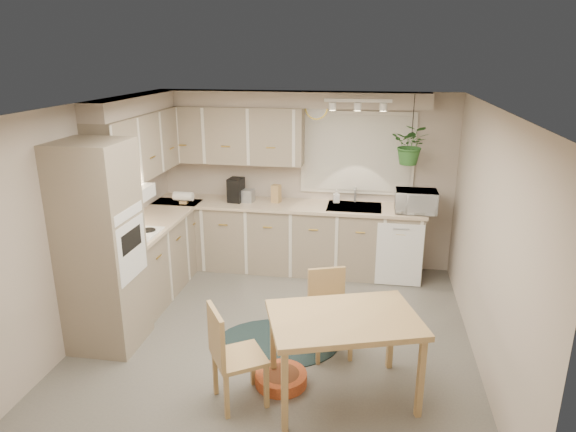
% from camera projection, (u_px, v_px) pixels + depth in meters
% --- Properties ---
extents(floor, '(4.20, 4.20, 0.00)m').
position_uv_depth(floor, '(277.00, 337.00, 5.43)').
color(floor, '#656359').
rests_on(floor, ground).
extents(ceiling, '(4.20, 4.20, 0.00)m').
position_uv_depth(ceiling, '(275.00, 107.00, 4.69)').
color(ceiling, silver).
rests_on(ceiling, wall_back).
extents(wall_back, '(4.00, 0.04, 2.40)m').
position_uv_depth(wall_back, '(305.00, 180.00, 7.03)').
color(wall_back, '#AFA090').
rests_on(wall_back, floor).
extents(wall_front, '(4.00, 0.04, 2.40)m').
position_uv_depth(wall_front, '(211.00, 344.00, 3.09)').
color(wall_front, '#AFA090').
rests_on(wall_front, floor).
extents(wall_left, '(0.04, 4.20, 2.40)m').
position_uv_depth(wall_left, '(89.00, 220.00, 5.38)').
color(wall_left, '#AFA090').
rests_on(wall_left, floor).
extents(wall_right, '(0.04, 4.20, 2.40)m').
position_uv_depth(wall_right, '(488.00, 242.00, 4.74)').
color(wall_right, '#AFA090').
rests_on(wall_right, floor).
extents(base_cab_left, '(0.60, 1.85, 0.90)m').
position_uv_depth(base_cab_left, '(155.00, 257.00, 6.38)').
color(base_cab_left, gray).
rests_on(base_cab_left, floor).
extents(base_cab_back, '(3.60, 0.60, 0.90)m').
position_uv_depth(base_cab_back, '(287.00, 238.00, 7.01)').
color(base_cab_back, gray).
rests_on(base_cab_back, floor).
extents(counter_left, '(0.64, 1.89, 0.04)m').
position_uv_depth(counter_left, '(153.00, 221.00, 6.23)').
color(counter_left, '#C6AB90').
rests_on(counter_left, base_cab_left).
extents(counter_back, '(3.64, 0.64, 0.04)m').
position_uv_depth(counter_back, '(287.00, 205.00, 6.86)').
color(counter_back, '#C6AB90').
rests_on(counter_back, base_cab_back).
extents(oven_stack, '(0.65, 0.65, 2.10)m').
position_uv_depth(oven_stack, '(101.00, 248.00, 5.02)').
color(oven_stack, gray).
rests_on(oven_stack, floor).
extents(wall_oven_face, '(0.02, 0.56, 0.58)m').
position_uv_depth(wall_oven_face, '(132.00, 250.00, 4.97)').
color(wall_oven_face, white).
rests_on(wall_oven_face, oven_stack).
extents(upper_cab_left, '(0.35, 2.00, 0.75)m').
position_uv_depth(upper_cab_left, '(141.00, 145.00, 6.10)').
color(upper_cab_left, gray).
rests_on(upper_cab_left, wall_left).
extents(upper_cab_back, '(2.00, 0.35, 0.75)m').
position_uv_depth(upper_cab_back, '(229.00, 135.00, 6.84)').
color(upper_cab_back, gray).
rests_on(upper_cab_back, wall_back).
extents(soffit_left, '(0.30, 2.00, 0.20)m').
position_uv_depth(soffit_left, '(135.00, 104.00, 5.96)').
color(soffit_left, '#AFA090').
rests_on(soffit_left, wall_left).
extents(soffit_back, '(3.60, 0.30, 0.20)m').
position_uv_depth(soffit_back, '(289.00, 99.00, 6.59)').
color(soffit_back, '#AFA090').
rests_on(soffit_back, wall_back).
extents(cooktop, '(0.52, 0.58, 0.02)m').
position_uv_depth(cooktop, '(133.00, 235.00, 5.68)').
color(cooktop, white).
rests_on(cooktop, counter_left).
extents(range_hood, '(0.40, 0.60, 0.14)m').
position_uv_depth(range_hood, '(127.00, 195.00, 5.55)').
color(range_hood, white).
rests_on(range_hood, upper_cab_left).
extents(window_blinds, '(1.40, 0.02, 1.00)m').
position_uv_depth(window_blinds, '(357.00, 153.00, 6.77)').
color(window_blinds, silver).
rests_on(window_blinds, wall_back).
extents(window_frame, '(1.50, 0.02, 1.10)m').
position_uv_depth(window_frame, '(357.00, 153.00, 6.78)').
color(window_frame, beige).
rests_on(window_frame, wall_back).
extents(sink, '(0.70, 0.48, 0.10)m').
position_uv_depth(sink, '(354.00, 210.00, 6.73)').
color(sink, '#9C9FA3').
rests_on(sink, counter_back).
extents(dishwasher_front, '(0.58, 0.02, 0.83)m').
position_uv_depth(dishwasher_front, '(399.00, 255.00, 6.49)').
color(dishwasher_front, white).
rests_on(dishwasher_front, base_cab_back).
extents(track_light_bar, '(0.80, 0.04, 0.04)m').
position_uv_depth(track_light_bar, '(358.00, 100.00, 6.06)').
color(track_light_bar, white).
rests_on(track_light_bar, ceiling).
extents(wall_clock, '(0.30, 0.03, 0.30)m').
position_uv_depth(wall_clock, '(316.00, 108.00, 6.68)').
color(wall_clock, '#DAC04C').
rests_on(wall_clock, wall_back).
extents(dining_table, '(1.43, 1.17, 0.78)m').
position_uv_depth(dining_table, '(343.00, 357.00, 4.38)').
color(dining_table, tan).
rests_on(dining_table, floor).
extents(chair_left, '(0.58, 0.58, 0.90)m').
position_uv_depth(chair_left, '(239.00, 355.00, 4.31)').
color(chair_left, tan).
rests_on(chair_left, floor).
extents(chair_back, '(0.51, 0.51, 0.85)m').
position_uv_depth(chair_back, '(331.00, 315.00, 5.01)').
color(chair_back, tan).
rests_on(chair_back, floor).
extents(braided_rug, '(1.37, 1.09, 0.01)m').
position_uv_depth(braided_rug, '(278.00, 342.00, 5.32)').
color(braided_rug, black).
rests_on(braided_rug, floor).
extents(pet_bed, '(0.61, 0.61, 0.11)m').
position_uv_depth(pet_bed, '(281.00, 378.00, 4.65)').
color(pet_bed, '#C74F27').
rests_on(pet_bed, floor).
extents(microwave, '(0.51, 0.29, 0.35)m').
position_uv_depth(microwave, '(416.00, 199.00, 6.45)').
color(microwave, white).
rests_on(microwave, counter_back).
extents(soap_bottle, '(0.12, 0.20, 0.08)m').
position_uv_depth(soap_bottle, '(336.00, 200.00, 6.89)').
color(soap_bottle, white).
rests_on(soap_bottle, counter_back).
extents(hanging_plant, '(0.56, 0.59, 0.39)m').
position_uv_depth(hanging_plant, '(411.00, 149.00, 6.28)').
color(hanging_plant, '#2B5E25').
rests_on(hanging_plant, ceiling).
extents(coffee_maker, '(0.21, 0.24, 0.32)m').
position_uv_depth(coffee_maker, '(236.00, 190.00, 6.92)').
color(coffee_maker, black).
rests_on(coffee_maker, counter_back).
extents(toaster, '(0.29, 0.19, 0.17)m').
position_uv_depth(toaster, '(244.00, 195.00, 6.95)').
color(toaster, '#9C9FA3').
rests_on(toaster, counter_back).
extents(knife_block, '(0.13, 0.13, 0.24)m').
position_uv_depth(knife_block, '(276.00, 194.00, 6.90)').
color(knife_block, tan).
rests_on(knife_block, counter_back).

